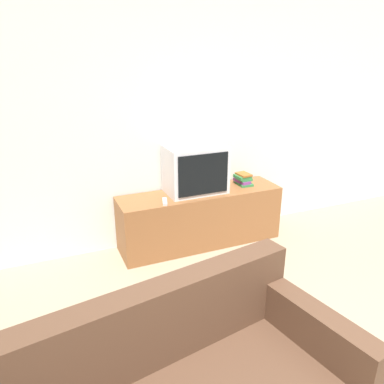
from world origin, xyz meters
name	(u,v)px	position (x,y,z in m)	size (l,w,h in m)	color
wall_back	(180,123)	(0.00, 3.03, 1.30)	(9.00, 0.06, 2.60)	silver
tv_stand	(200,218)	(0.12, 2.75, 0.30)	(1.77, 0.47, 0.60)	brown
television	(196,169)	(0.07, 2.78, 0.85)	(0.62, 0.40, 0.50)	silver
book_stack	(243,179)	(0.66, 2.78, 0.66)	(0.18, 0.23, 0.13)	#2D753D
remote_on_stand	(165,202)	(-0.33, 2.61, 0.61)	(0.09, 0.18, 0.02)	#B7B7B7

